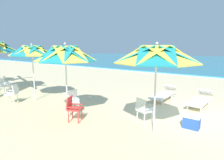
% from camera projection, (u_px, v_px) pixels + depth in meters
% --- Properties ---
extents(ground_plane, '(80.00, 80.00, 0.00)m').
position_uv_depth(ground_plane, '(191.00, 118.00, 6.97)').
color(ground_plane, beige).
extents(surf_foam, '(80.00, 0.70, 0.01)m').
position_uv_depth(surf_foam, '(223.00, 79.00, 15.26)').
color(surf_foam, white).
rests_on(surf_foam, ground).
extents(beach_umbrella_0, '(2.39, 2.39, 2.66)m').
position_uv_depth(beach_umbrella_0, '(157.00, 55.00, 5.26)').
color(beach_umbrella_0, silver).
rests_on(beach_umbrella_0, ground).
extents(plastic_chair_0, '(0.57, 0.59, 0.87)m').
position_uv_depth(plastic_chair_0, '(143.00, 109.00, 6.39)').
color(plastic_chair_0, white).
rests_on(plastic_chair_0, ground).
extents(beach_umbrella_1, '(2.15, 2.15, 2.67)m').
position_uv_depth(beach_umbrella_1, '(65.00, 54.00, 6.64)').
color(beach_umbrella_1, silver).
rests_on(beach_umbrella_1, ground).
extents(plastic_chair_1, '(0.63, 0.62, 0.87)m').
position_uv_depth(plastic_chair_1, '(73.00, 100.00, 7.49)').
color(plastic_chair_1, white).
rests_on(plastic_chair_1, ground).
extents(plastic_chair_2, '(0.60, 0.58, 0.87)m').
position_uv_depth(plastic_chair_2, '(73.00, 107.00, 6.60)').
color(plastic_chair_2, red).
rests_on(plastic_chair_2, ground).
extents(beach_umbrella_2, '(2.10, 2.10, 2.67)m').
position_uv_depth(beach_umbrella_2, '(32.00, 51.00, 8.81)').
color(beach_umbrella_2, silver).
rests_on(beach_umbrella_2, ground).
extents(plastic_chair_3, '(0.63, 0.62, 0.87)m').
position_uv_depth(plastic_chair_3, '(13.00, 93.00, 8.64)').
color(plastic_chair_3, white).
rests_on(plastic_chair_3, ground).
extents(plastic_chair_4, '(0.63, 0.63, 0.87)m').
position_uv_depth(plastic_chair_4, '(6.00, 83.00, 10.97)').
color(plastic_chair_4, white).
rests_on(plastic_chair_4, ground).
extents(plastic_chair_5, '(0.58, 0.56, 0.87)m').
position_uv_depth(plastic_chair_5, '(3.00, 85.00, 10.40)').
color(plastic_chair_5, white).
rests_on(plastic_chair_5, ground).
extents(sun_lounger_1, '(0.76, 2.18, 0.62)m').
position_uv_depth(sun_lounger_1, '(200.00, 100.00, 8.31)').
color(sun_lounger_1, white).
rests_on(sun_lounger_1, ground).
extents(sun_lounger_2, '(0.68, 2.16, 0.62)m').
position_uv_depth(sun_lounger_2, '(164.00, 94.00, 9.31)').
color(sun_lounger_2, white).
rests_on(sun_lounger_2, ground).
extents(cooler_box, '(0.50, 0.34, 0.40)m').
position_uv_depth(cooler_box, '(192.00, 122.00, 6.07)').
color(cooler_box, blue).
rests_on(cooler_box, ground).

